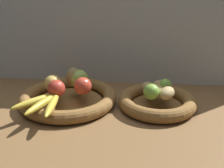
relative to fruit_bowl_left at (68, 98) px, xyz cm
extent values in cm
cube|color=brown|center=(19.93, -2.86, -3.89)|extent=(140.00, 90.00, 3.00)
cube|color=silver|center=(19.93, 27.14, 25.11)|extent=(140.00, 3.00, 55.00)
cylinder|color=brown|center=(0.00, 0.00, -1.89)|extent=(27.77, 27.77, 1.00)
torus|color=brown|center=(0.00, 0.00, 0.19)|extent=(39.03, 39.03, 5.16)
cylinder|color=brown|center=(35.62, 0.00, -1.89)|extent=(20.80, 20.80, 1.00)
torus|color=brown|center=(35.62, 0.00, 0.19)|extent=(30.53, 30.53, 5.16)
sphere|color=#B73828|center=(-2.94, -5.27, 6.15)|extent=(6.77, 6.77, 6.77)
sphere|color=#DBB756|center=(-6.08, 0.30, 6.13)|extent=(6.72, 6.72, 6.72)
sphere|color=#99B74C|center=(3.81, 4.54, 6.62)|extent=(7.70, 7.70, 7.70)
sphere|color=#CC422D|center=(6.63, -1.83, 6.21)|extent=(6.88, 6.88, 6.88)
ellipsoid|color=olive|center=(1.45, 5.13, 7.02)|extent=(8.37, 8.35, 8.50)
ellipsoid|color=gold|center=(-8.66, -12.24, 4.09)|extent=(14.26, 16.04, 2.65)
ellipsoid|color=gold|center=(-5.48, -14.03, 4.09)|extent=(8.39, 18.73, 2.65)
ellipsoid|color=gold|center=(-1.85, -14.48, 4.09)|extent=(4.03, 18.99, 2.65)
sphere|color=brown|center=(-2.54, -5.08, 4.09)|extent=(2.38, 2.38, 2.38)
ellipsoid|color=tan|center=(35.62, 0.00, 4.85)|extent=(7.47, 8.33, 4.17)
ellipsoid|color=#A38451|center=(31.91, 2.89, 4.78)|extent=(5.33, 6.29, 4.03)
ellipsoid|color=tan|center=(38.92, -3.30, 5.09)|extent=(8.43, 9.60, 4.64)
ellipsoid|color=tan|center=(37.68, 4.53, 5.04)|extent=(8.37, 5.40, 4.55)
sphere|color=#7AAD3D|center=(32.96, -4.00, 5.78)|extent=(6.03, 6.03, 6.03)
sphere|color=#7AAD3D|center=(38.73, 4.00, 5.44)|extent=(5.34, 5.34, 5.34)
camera|label=1|loc=(27.09, -95.52, 44.97)|focal=42.47mm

